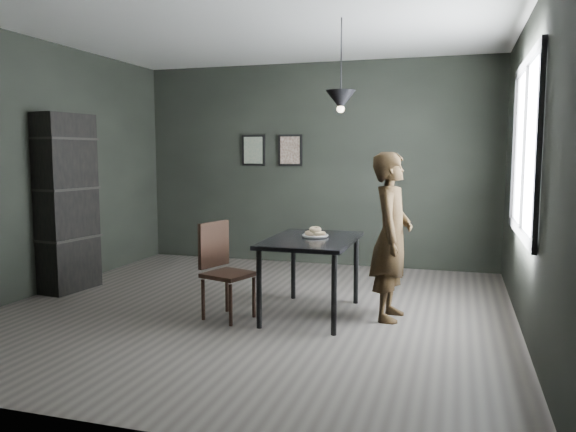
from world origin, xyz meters
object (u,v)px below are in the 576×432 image
(cafe_table, at_px, (311,246))
(pendant_lamp, at_px, (341,100))
(white_plate, at_px, (315,236))
(wood_chair, at_px, (222,264))
(woman, at_px, (391,236))
(shelf_unit, at_px, (65,203))

(cafe_table, relative_size, pendant_lamp, 1.39)
(white_plate, bearing_deg, wood_chair, -152.79)
(cafe_table, xyz_separation_m, woman, (0.74, 0.10, 0.11))
(wood_chair, distance_m, shelf_unit, 2.24)
(white_plate, xyz_separation_m, wood_chair, (-0.81, -0.41, -0.24))
(cafe_table, height_order, white_plate, white_plate)
(wood_chair, height_order, shelf_unit, shelf_unit)
(woman, height_order, shelf_unit, shelf_unit)
(shelf_unit, height_order, pendant_lamp, pendant_lamp)
(woman, xyz_separation_m, wood_chair, (-1.54, -0.43, -0.27))
(white_plate, distance_m, pendant_lamp, 1.32)
(woman, bearing_deg, pendant_lamp, 92.97)
(woman, distance_m, shelf_unit, 3.67)
(woman, height_order, pendant_lamp, pendant_lamp)
(cafe_table, bearing_deg, pendant_lamp, 21.80)
(white_plate, bearing_deg, pendant_lamp, 1.82)
(cafe_table, relative_size, woman, 0.76)
(woman, bearing_deg, wood_chair, 108.00)
(white_plate, bearing_deg, shelf_unit, 178.40)
(white_plate, height_order, pendant_lamp, pendant_lamp)
(cafe_table, relative_size, wood_chair, 1.32)
(pendant_lamp, bearing_deg, wood_chair, -157.98)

